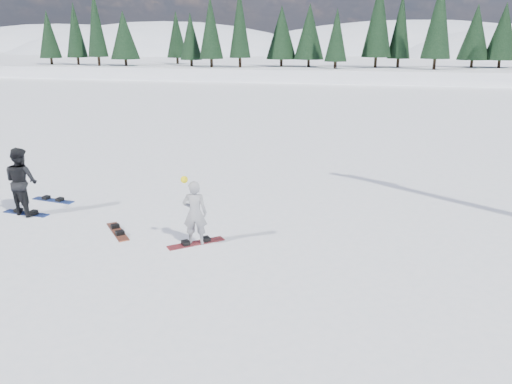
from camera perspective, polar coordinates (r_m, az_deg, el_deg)
ground at (r=14.13m, az=-15.11°, el=-4.56°), size 420.00×420.00×0.00m
alpine_backdrop at (r=202.40m, az=7.90°, el=11.59°), size 412.50×227.00×53.20m
snowboarder_woman at (r=12.75m, az=-7.02°, el=-2.34°), size 0.68×0.51×1.83m
snowboarder_man at (r=16.36m, az=-25.23°, el=1.11°), size 1.17×1.02×2.04m
snowboard_woman at (r=13.05m, az=-6.87°, el=-5.83°), size 1.33×1.18×0.03m
snowboard_man at (r=16.64m, az=-24.79°, el=-2.22°), size 1.52×0.42×0.03m
snowboard_loose_b at (r=14.22m, az=-15.53°, el=-4.38°), size 1.19×1.32×0.03m
snowboard_loose_c at (r=17.60m, az=-22.18°, el=-0.88°), size 1.52×0.49×0.03m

